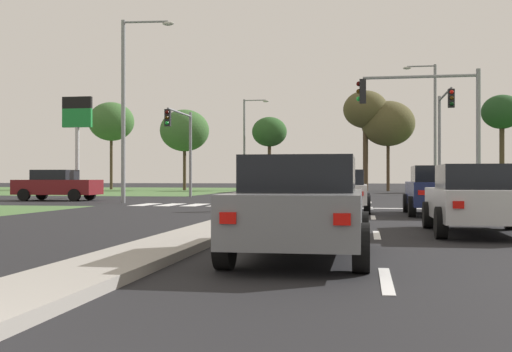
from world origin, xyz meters
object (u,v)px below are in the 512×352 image
street_lamp_third (432,122)px  treeline_near (111,122)px  treeline_fourth (388,124)px  street_lamp_fourth (246,139)px  car_navy_second (438,190)px  traffic_signal_far_right (443,124)px  car_grey_third (302,206)px  car_white_fourth (341,190)px  car_silver_fifth (479,198)px  traffic_signal_near_right (432,113)px  treeline_sixth (502,113)px  street_lamp_second (128,100)px  treeline_third (269,132)px  car_maroon_near (57,185)px  treeline_fifth (365,111)px  fuel_price_totem (77,124)px  traffic_signal_far_left (182,136)px  treeline_second (185,131)px

street_lamp_third → treeline_near: bearing=151.6°
treeline_fourth → street_lamp_fourth: bearing=173.8°
car_navy_second → traffic_signal_far_right: traffic_signal_far_right is taller
car_grey_third → car_white_fourth: bearing=89.5°
treeline_near → car_silver_fifth: bearing=-59.6°
traffic_signal_far_right → traffic_signal_near_right: bearing=-98.9°
traffic_signal_near_right → street_lamp_third: bearing=84.2°
car_silver_fifth → traffic_signal_far_right: 23.13m
street_lamp_third → treeline_sixth: size_ratio=1.10×
street_lamp_second → treeline_third: 30.83m
car_grey_third → car_navy_second: bearing=74.6°
car_navy_second → street_lamp_fourth: 40.75m
car_maroon_near → treeline_fifth: (16.02, 26.50, 6.37)m
car_grey_third → fuel_price_totem: (-15.76, 25.82, 3.59)m
car_maroon_near → treeline_sixth: (27.32, 25.03, 5.80)m
traffic_signal_near_right → car_navy_second: bearing=-93.4°
traffic_signal_far_left → treeline_third: 22.52m
treeline_second → car_white_fourth: bearing=-66.1°
traffic_signal_near_right → treeline_fifth: treeline_fifth is taller
traffic_signal_far_right → treeline_near: treeline_near is taller
car_silver_fifth → treeline_sixth: 43.47m
traffic_signal_near_right → street_lamp_fourth: bearing=112.0°
treeline_near → treeline_second: 8.99m
street_lamp_third → treeline_near: size_ratio=1.02×
car_navy_second → car_silver_fifth: car_navy_second is taller
traffic_signal_far_right → street_lamp_fourth: (-15.42, 22.56, 0.66)m
street_lamp_second → street_lamp_third: size_ratio=0.96×
treeline_second → car_grey_third: bearing=-72.1°
traffic_signal_far_left → car_navy_second: bearing=-50.2°
car_silver_fifth → treeline_fifth: 44.14m
car_navy_second → treeline_sixth: bearing=75.6°
street_lamp_third → treeline_second: (-21.58, 13.56, 0.65)m
car_navy_second → car_silver_fifth: 7.08m
car_white_fourth → street_lamp_third: bearing=76.7°
fuel_price_totem → treeline_second: 23.82m
treeline_third → treeline_fourth: 10.99m
treeline_second → car_maroon_near: bearing=-87.9°
traffic_signal_far_right → car_white_fourth: bearing=-109.7°
car_silver_fifth → treeline_fifth: treeline_fifth is taller
car_white_fourth → treeline_fourth: (2.86, 35.54, 5.25)m
car_navy_second → treeline_third: treeline_third is taller
street_lamp_fourth → treeline_sixth: street_lamp_fourth is taller
car_navy_second → treeline_near: size_ratio=0.48×
street_lamp_third → street_lamp_second: bearing=-133.1°
car_navy_second → fuel_price_totem: (-19.02, 13.95, 3.56)m
fuel_price_totem → street_lamp_fourth: bearing=77.0°
street_lamp_third → treeline_third: street_lamp_third is taller
treeline_near → street_lamp_fourth: bearing=-8.5°
traffic_signal_far_left → treeline_third: (2.00, 22.36, 1.76)m
car_navy_second → car_grey_third: size_ratio=0.98×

